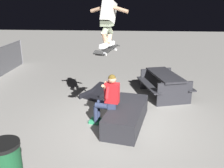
{
  "coord_description": "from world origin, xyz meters",
  "views": [
    {
      "loc": [
        -5.46,
        -0.18,
        2.98
      ],
      "look_at": [
        0.07,
        0.23,
        1.08
      ],
      "focal_mm": 39.4,
      "sensor_mm": 36.0,
      "label": 1
    }
  ],
  "objects_px": {
    "kicker_ramp": "(99,93)",
    "person_sitting_on_ledge": "(108,97)",
    "ledge_box_main": "(126,116)",
    "skateboard": "(107,50)",
    "skater_airborne": "(108,18)",
    "picnic_table_back": "(165,81)"
  },
  "relations": [
    {
      "from": "skateboard",
      "to": "kicker_ramp",
      "type": "relative_size",
      "value": 0.79
    },
    {
      "from": "skateboard",
      "to": "picnic_table_back",
      "type": "distance_m",
      "value": 3.11
    },
    {
      "from": "person_sitting_on_ledge",
      "to": "skateboard",
      "type": "xyz_separation_m",
      "value": [
        -0.16,
        -0.01,
        1.2
      ]
    },
    {
      "from": "skater_airborne",
      "to": "kicker_ramp",
      "type": "height_order",
      "value": "skater_airborne"
    },
    {
      "from": "ledge_box_main",
      "to": "skater_airborne",
      "type": "relative_size",
      "value": 1.7
    },
    {
      "from": "ledge_box_main",
      "to": "skater_airborne",
      "type": "bearing_deg",
      "value": 105.55
    },
    {
      "from": "kicker_ramp",
      "to": "picnic_table_back",
      "type": "relative_size",
      "value": 0.65
    },
    {
      "from": "ledge_box_main",
      "to": "kicker_ramp",
      "type": "distance_m",
      "value": 2.17
    },
    {
      "from": "skater_airborne",
      "to": "kicker_ramp",
      "type": "distance_m",
      "value": 3.33
    },
    {
      "from": "skateboard",
      "to": "picnic_table_back",
      "type": "bearing_deg",
      "value": -36.36
    },
    {
      "from": "kicker_ramp",
      "to": "person_sitting_on_ledge",
      "type": "bearing_deg",
      "value": -166.41
    },
    {
      "from": "ledge_box_main",
      "to": "skateboard",
      "type": "bearing_deg",
      "value": 111.03
    },
    {
      "from": "ledge_box_main",
      "to": "kicker_ramp",
      "type": "relative_size",
      "value": 1.46
    },
    {
      "from": "person_sitting_on_ledge",
      "to": "ledge_box_main",
      "type": "bearing_deg",
      "value": -87.6
    },
    {
      "from": "skateboard",
      "to": "kicker_ramp",
      "type": "bearing_deg",
      "value": 12.86
    },
    {
      "from": "skater_airborne",
      "to": "person_sitting_on_ledge",
      "type": "bearing_deg",
      "value": 14.98
    },
    {
      "from": "person_sitting_on_ledge",
      "to": "picnic_table_back",
      "type": "bearing_deg",
      "value": -38.52
    },
    {
      "from": "person_sitting_on_ledge",
      "to": "kicker_ramp",
      "type": "relative_size",
      "value": 1.01
    },
    {
      "from": "skater_airborne",
      "to": "picnic_table_back",
      "type": "distance_m",
      "value": 3.44
    },
    {
      "from": "picnic_table_back",
      "to": "kicker_ramp",
      "type": "bearing_deg",
      "value": 92.67
    },
    {
      "from": "person_sitting_on_ledge",
      "to": "kicker_ramp",
      "type": "xyz_separation_m",
      "value": [
        1.97,
        0.48,
        -0.67
      ]
    },
    {
      "from": "person_sitting_on_ledge",
      "to": "kicker_ramp",
      "type": "height_order",
      "value": "person_sitting_on_ledge"
    }
  ]
}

